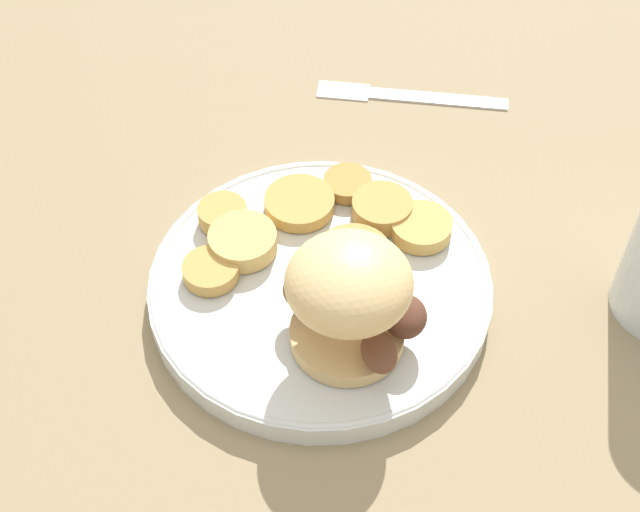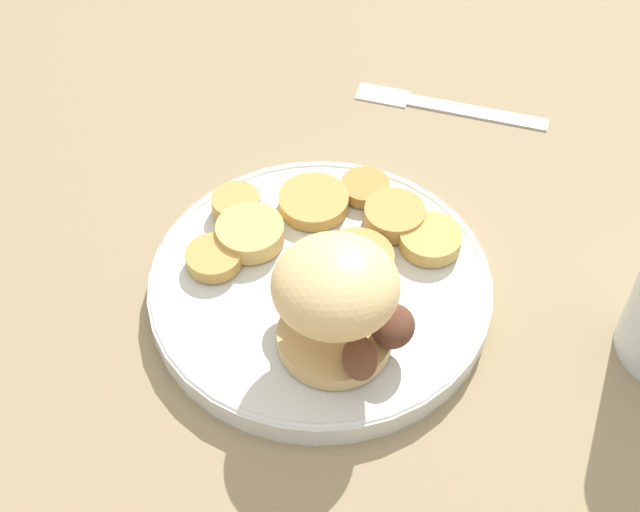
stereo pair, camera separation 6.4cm
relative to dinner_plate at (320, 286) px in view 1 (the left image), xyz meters
The scene contains 12 objects.
ground_plane 0.01m from the dinner_plate, ahead, with size 4.00×4.00×0.00m, color #937F5B.
dinner_plate is the anchor object (origin of this frame).
sandwich 0.08m from the dinner_plate, 100.91° to the right, with size 0.10×0.11×0.09m.
potato_round_0 0.08m from the dinner_plate, 148.01° to the left, with size 0.04×0.04×0.01m, color tan.
potato_round_1 0.10m from the dinner_plate, 46.50° to the left, with size 0.04×0.04×0.01m, color #BC8942.
potato_round_2 0.07m from the dinner_plate, 122.94° to the left, with size 0.05×0.05×0.02m, color #DBB766.
potato_round_3 0.10m from the dinner_plate, 112.27° to the left, with size 0.04×0.04×0.01m, color tan.
potato_round_4 0.07m from the dinner_plate, 72.44° to the left, with size 0.06×0.06×0.01m, color tan.
potato_round_5 0.08m from the dinner_plate, 22.76° to the left, with size 0.05×0.05×0.02m, color tan.
potato_round_6 0.09m from the dinner_plate, ahead, with size 0.05×0.05×0.01m, color tan.
potato_round_7 0.03m from the dinner_plate, ahead, with size 0.06×0.06×0.01m, color tan.
fork 0.25m from the dinner_plate, 40.43° to the left, with size 0.15×0.12×0.00m.
Camera 1 is at (-0.21, -0.36, 0.53)m, focal length 50.00 mm.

